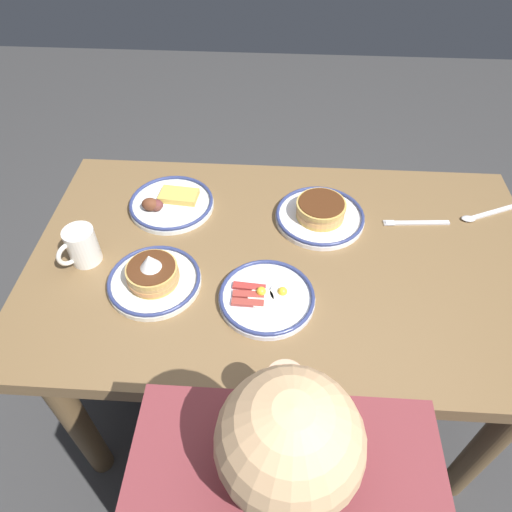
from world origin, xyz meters
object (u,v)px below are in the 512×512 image
plate_center_pancakes (320,214)px  coffee_mug (81,246)px  plate_far_side (267,297)px  plate_far_companion (154,277)px  fork_near (416,223)px  tea_spoon (484,215)px  plate_near_main (170,203)px

plate_center_pancakes → coffee_mug: 0.66m
plate_far_side → coffee_mug: 0.50m
plate_far_companion → plate_far_side: bearing=173.1°
plate_center_pancakes → coffee_mug: coffee_mug is taller
coffee_mug → plate_far_companion: bearing=160.2°
plate_far_side → plate_center_pancakes: bearing=-114.6°
plate_center_pancakes → plate_far_side: (0.14, 0.30, -0.01)m
plate_far_companion → plate_far_side: (-0.29, 0.03, -0.01)m
plate_center_pancakes → fork_near: size_ratio=1.35×
tea_spoon → plate_far_companion: bearing=19.3°
tea_spoon → coffee_mug: bearing=12.5°
plate_near_main → plate_far_side: size_ratio=1.05×
plate_near_main → coffee_mug: coffee_mug is taller
plate_near_main → fork_near: size_ratio=1.31×
plate_near_main → tea_spoon: (-0.92, -0.02, -0.01)m
plate_far_companion → coffee_mug: bearing=-19.8°
plate_far_side → tea_spoon: plate_far_side is taller
fork_near → tea_spoon: bearing=-167.1°
plate_near_main → coffee_mug: size_ratio=2.43×
plate_near_main → coffee_mug: 0.30m
plate_near_main → plate_center_pancakes: size_ratio=0.97×
tea_spoon → plate_near_main: bearing=1.1°
plate_far_side → fork_near: plate_far_side is taller
plate_center_pancakes → coffee_mug: size_ratio=2.50×
plate_far_side → tea_spoon: 0.71m
plate_far_companion → plate_near_main: bearing=-87.0°
tea_spoon → plate_center_pancakes: bearing=5.5°
plate_near_main → plate_center_pancakes: 0.44m
plate_near_main → plate_far_companion: plate_far_companion is taller
plate_far_side → coffee_mug: size_ratio=2.31×
plate_near_main → tea_spoon: 0.92m
plate_far_companion → fork_near: 0.75m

